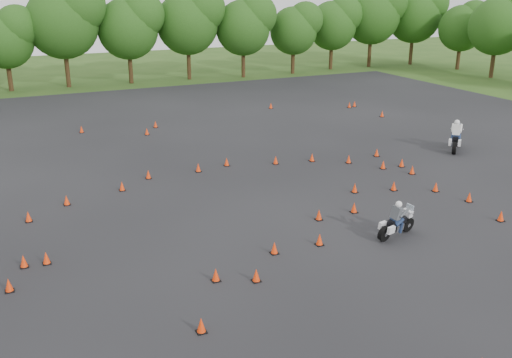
# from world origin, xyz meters

# --- Properties ---
(ground) EXTENTS (140.00, 140.00, 0.00)m
(ground) POSITION_xyz_m (0.00, 0.00, 0.00)
(ground) COLOR #2D5119
(ground) RESTS_ON ground
(asphalt_pad) EXTENTS (62.00, 62.00, 0.00)m
(asphalt_pad) POSITION_xyz_m (0.00, 6.00, 0.01)
(asphalt_pad) COLOR black
(asphalt_pad) RESTS_ON ground
(treeline) EXTENTS (86.42, 32.58, 10.83)m
(treeline) POSITION_xyz_m (2.98, 35.45, 4.64)
(treeline) COLOR #224B15
(treeline) RESTS_ON ground
(traffic_cones) EXTENTS (36.11, 32.85, 0.45)m
(traffic_cones) POSITION_xyz_m (-0.05, 5.87, 0.23)
(traffic_cones) COLOR #FF3A0A
(traffic_cones) RESTS_ON asphalt_pad
(rider_grey) EXTENTS (2.19, 1.13, 1.62)m
(rider_grey) POSITION_xyz_m (3.57, -1.70, 0.82)
(rider_grey) COLOR #494D52
(rider_grey) RESTS_ON ground
(rider_white) EXTENTS (2.38, 2.29, 1.96)m
(rider_white) POSITION_xyz_m (14.91, 6.97, 0.98)
(rider_white) COLOR silver
(rider_white) RESTS_ON ground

